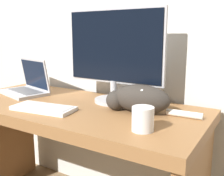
% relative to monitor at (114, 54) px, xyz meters
% --- Properties ---
extents(wall_back, '(6.40, 0.06, 2.60)m').
position_rel_monitor_xyz_m(wall_back, '(-0.17, 0.21, 0.28)').
color(wall_back, silver).
rests_on(wall_back, ground_plane).
extents(desk, '(1.49, 0.66, 0.73)m').
position_rel_monitor_xyz_m(desk, '(-0.17, -0.18, -0.44)').
color(desk, olive).
rests_on(desk, ground_plane).
extents(monitor, '(0.61, 0.23, 0.54)m').
position_rel_monitor_xyz_m(monitor, '(0.00, 0.00, 0.00)').
color(monitor, '#B2B2B7').
rests_on(monitor, desk).
extents(laptop, '(0.38, 0.29, 0.23)m').
position_rel_monitor_xyz_m(laptop, '(-0.62, -0.11, -0.24)').
color(laptop, '#B7B7BC').
rests_on(laptop, desk).
extents(external_keyboard, '(0.35, 0.19, 0.02)m').
position_rel_monitor_xyz_m(external_keyboard, '(-0.23, -0.34, -0.27)').
color(external_keyboard, white).
rests_on(external_keyboard, desk).
extents(cat, '(0.49, 0.16, 0.15)m').
position_rel_monitor_xyz_m(cat, '(0.22, -0.12, -0.21)').
color(cat, '#332D28').
rests_on(cat, desk).
extents(coffee_mug, '(0.09, 0.09, 0.10)m').
position_rel_monitor_xyz_m(coffee_mug, '(0.35, -0.35, -0.23)').
color(coffee_mug, white).
rests_on(coffee_mug, desk).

